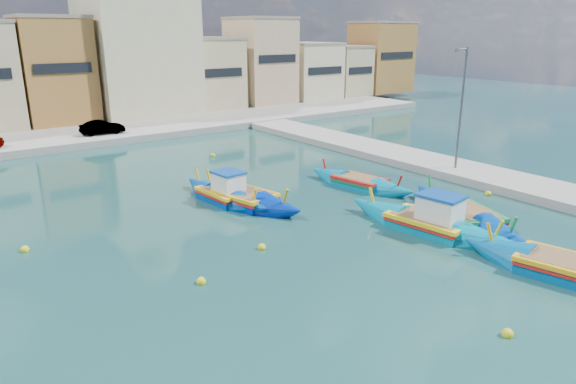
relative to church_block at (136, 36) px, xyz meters
name	(u,v)px	position (x,y,z in m)	size (l,w,h in m)	color
ground	(299,288)	(-10.00, -40.00, -8.41)	(160.00, 160.00, 0.00)	#133A3B
east_quay	(550,192)	(8.00, -40.00, -8.16)	(4.00, 70.00, 0.50)	gray
north_quay	(65,139)	(-10.00, -8.00, -8.11)	(80.00, 8.00, 0.60)	gray
north_townhouses	(109,72)	(-3.32, -0.64, -3.41)	(83.20, 7.87, 10.19)	tan
church_block	(136,36)	(0.00, 0.00, 0.00)	(10.00, 10.00, 19.10)	beige
quay_street_lamp	(461,108)	(7.44, -34.00, -4.07)	(1.18, 0.16, 8.00)	#595B60
luzzu_turquoise_cabin	(429,224)	(-1.73, -39.27, -8.05)	(3.28, 9.31, 2.93)	#0081A3
luzzu_blue_cabin	(225,195)	(-7.10, -29.67, -8.08)	(2.49, 7.72, 2.69)	#0041A0
luzzu_cyan_mid	(359,183)	(0.65, -32.23, -8.17)	(3.02, 7.82, 2.25)	#007BA3
luzzu_green	(245,200)	(-6.57, -30.89, -8.13)	(3.79, 8.33, 2.55)	#0028A7
luzzu_blue_south	(465,217)	(0.60, -39.58, -8.13)	(5.17, 9.37, 2.66)	#003D9E
luzzu_cyan_south	(564,270)	(-1.35, -45.31, -8.14)	(3.81, 8.35, 2.52)	#005E9E
mooring_buoys	(278,227)	(-7.17, -34.74, -8.33)	(23.12, 26.66, 0.36)	yellow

